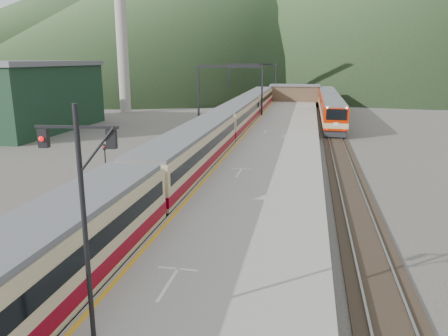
# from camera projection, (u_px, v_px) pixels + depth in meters

# --- Properties ---
(track_main) EXTENTS (2.60, 200.00, 0.23)m
(track_main) POSITION_uv_depth(u_px,v_px,m) (231.00, 139.00, 48.88)
(track_main) COLOR black
(track_main) RESTS_ON ground
(track_far) EXTENTS (2.60, 200.00, 0.23)m
(track_far) POSITION_uv_depth(u_px,v_px,m) (188.00, 138.00, 49.80)
(track_far) COLOR black
(track_far) RESTS_ON ground
(track_second) EXTENTS (2.60, 200.00, 0.23)m
(track_second) POSITION_uv_depth(u_px,v_px,m) (336.00, 143.00, 46.75)
(track_second) COLOR black
(track_second) RESTS_ON ground
(platform) EXTENTS (8.00, 100.00, 1.00)m
(platform) POSITION_uv_depth(u_px,v_px,m) (280.00, 140.00, 45.83)
(platform) COLOR gray
(platform) RESTS_ON ground
(gantry_near) EXTENTS (9.55, 0.25, 8.00)m
(gantry_near) POSITION_uv_depth(u_px,v_px,m) (230.00, 82.00, 62.35)
(gantry_near) COLOR black
(gantry_near) RESTS_ON ground
(gantry_far) EXTENTS (9.55, 0.25, 8.00)m
(gantry_far) POSITION_uv_depth(u_px,v_px,m) (252.00, 76.00, 86.16)
(gantry_far) COLOR black
(gantry_far) RESTS_ON ground
(warehouse) EXTENTS (14.50, 20.50, 8.60)m
(warehouse) POSITION_uv_depth(u_px,v_px,m) (15.00, 96.00, 54.93)
(warehouse) COLOR black
(warehouse) RESTS_ON ground
(smokestack) EXTENTS (1.80, 1.80, 30.00)m
(smokestack) POSITION_uv_depth(u_px,v_px,m) (121.00, 20.00, 70.28)
(smokestack) COLOR #9E998E
(smokestack) RESTS_ON ground
(station_shed) EXTENTS (9.40, 4.40, 3.10)m
(station_shed) POSITION_uv_depth(u_px,v_px,m) (294.00, 93.00, 83.42)
(station_shed) COLOR brown
(station_shed) RESTS_ON platform
(hill_a) EXTENTS (180.00, 180.00, 60.00)m
(hill_a) POSITION_uv_depth(u_px,v_px,m) (202.00, 9.00, 191.86)
(hill_a) COLOR #2B4727
(hill_a) RESTS_ON ground
(hill_d) EXTENTS (200.00, 200.00, 55.00)m
(hill_d) POSITION_uv_depth(u_px,v_px,m) (89.00, 26.00, 254.88)
(hill_d) COLOR #2B4727
(hill_d) RESTS_ON ground
(main_train) EXTENTS (3.06, 83.91, 3.74)m
(main_train) POSITION_uv_depth(u_px,v_px,m) (220.00, 130.00, 42.63)
(main_train) COLOR tan
(main_train) RESTS_ON track_main
(second_train) EXTENTS (2.73, 37.26, 3.34)m
(second_train) POSITION_uv_depth(u_px,v_px,m) (329.00, 106.00, 66.41)
(second_train) COLOR #C11F00
(second_train) RESTS_ON track_second
(signal_mast) EXTENTS (2.19, 0.41, 6.73)m
(signal_mast) POSITION_uv_depth(u_px,v_px,m) (83.00, 202.00, 11.63)
(signal_mast) COLOR black
(signal_mast) RESTS_ON platform
(short_signal_b) EXTENTS (0.26, 0.23, 2.27)m
(short_signal_b) POSITION_uv_depth(u_px,v_px,m) (179.00, 139.00, 41.29)
(short_signal_b) COLOR black
(short_signal_b) RESTS_ON ground
(short_signal_c) EXTENTS (0.26, 0.22, 2.27)m
(short_signal_c) POSITION_uv_depth(u_px,v_px,m) (105.00, 154.00, 34.63)
(short_signal_c) COLOR black
(short_signal_c) RESTS_ON ground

